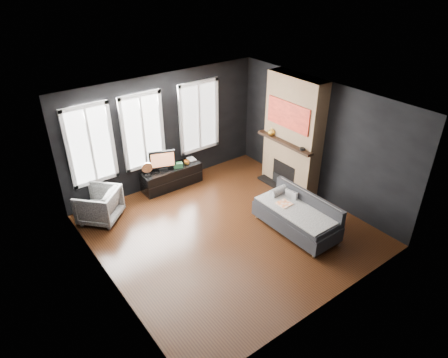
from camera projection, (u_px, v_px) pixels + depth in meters
floor at (229, 230)px, 8.21m from camera, size 5.00×5.00×0.00m
ceiling at (230, 105)px, 6.86m from camera, size 5.00×5.00×0.00m
wall_back at (164, 131)px, 9.28m from camera, size 5.00×0.02×2.70m
wall_left at (103, 220)px, 6.25m from camera, size 0.02×5.00×2.70m
wall_right at (319, 140)px, 8.83m from camera, size 0.02×5.00×2.70m
windows at (143, 92)px, 8.50m from camera, size 4.00×0.16×1.76m
fireplace at (293, 134)px, 9.15m from camera, size 0.70×1.62×2.70m
sofa at (296, 215)px, 8.04m from camera, size 0.91×1.80×0.77m
stripe_pillow at (291, 197)px, 8.30m from camera, size 0.11×0.29×0.28m
armchair at (99, 203)px, 8.36m from camera, size 1.07×1.06×0.80m
media_console at (172, 177)px, 9.63m from camera, size 1.48×0.47×0.51m
monitor at (162, 160)px, 9.26m from camera, size 0.64×0.34×0.56m
desk_fan at (147, 169)px, 9.07m from camera, size 0.31×0.31×0.36m
mug at (187, 162)px, 9.62m from camera, size 0.14×0.11×0.13m
book at (188, 156)px, 9.77m from camera, size 0.18×0.04×0.25m
storage_box at (178, 165)px, 9.49m from camera, size 0.24×0.20×0.12m
mantel_vase at (272, 131)px, 9.35m from camera, size 0.23×0.23×0.17m
mantel_clock at (303, 149)px, 8.68m from camera, size 0.16×0.16×0.04m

